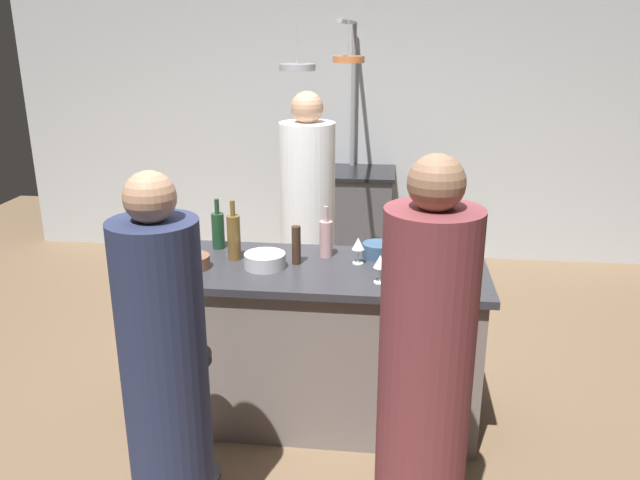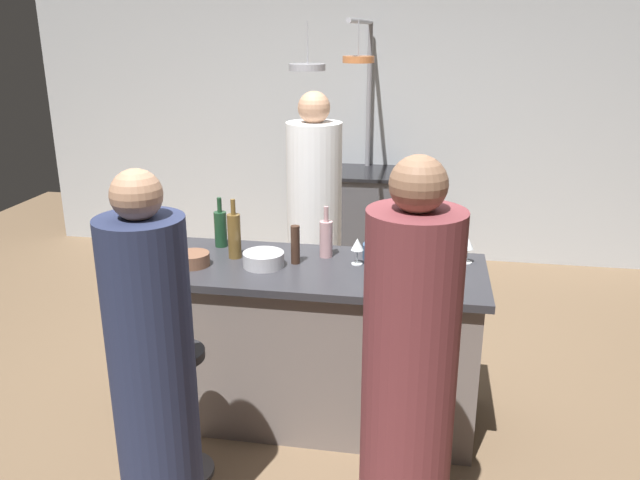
% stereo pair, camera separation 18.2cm
% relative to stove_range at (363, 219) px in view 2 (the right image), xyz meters
% --- Properties ---
extents(ground_plane, '(9.00, 9.00, 0.00)m').
position_rel_stove_range_xyz_m(ground_plane, '(0.00, -2.45, -0.45)').
color(ground_plane, brown).
extents(back_wall, '(6.40, 0.16, 2.60)m').
position_rel_stove_range_xyz_m(back_wall, '(0.00, 0.40, 0.85)').
color(back_wall, '#B2B7BC').
rests_on(back_wall, ground_plane).
extents(kitchen_island, '(1.80, 0.72, 0.90)m').
position_rel_stove_range_xyz_m(kitchen_island, '(0.00, -2.45, 0.01)').
color(kitchen_island, slate).
rests_on(kitchen_island, ground_plane).
extents(stove_range, '(0.80, 0.64, 0.89)m').
position_rel_stove_range_xyz_m(stove_range, '(0.00, 0.00, 0.00)').
color(stove_range, '#47474C').
rests_on(stove_range, ground_plane).
extents(chef, '(0.36, 0.36, 1.73)m').
position_rel_stove_range_xyz_m(chef, '(-0.18, -1.52, 0.35)').
color(chef, white).
rests_on(chef, ground_plane).
extents(bar_stool_left, '(0.28, 0.28, 0.68)m').
position_rel_stove_range_xyz_m(bar_stool_left, '(-0.54, -3.07, -0.07)').
color(bar_stool_left, '#4C4C51').
rests_on(bar_stool_left, ground_plane).
extents(guest_left, '(0.34, 0.34, 1.62)m').
position_rel_stove_range_xyz_m(guest_left, '(-0.48, -3.44, 0.30)').
color(guest_left, '#262D4C').
rests_on(guest_left, ground_plane).
extents(bar_stool_right, '(0.28, 0.28, 0.68)m').
position_rel_stove_range_xyz_m(bar_stool_right, '(0.57, -3.07, -0.07)').
color(bar_stool_right, '#4C4C51').
rests_on(bar_stool_right, ground_plane).
extents(guest_right, '(0.36, 0.36, 1.70)m').
position_rel_stove_range_xyz_m(guest_right, '(0.54, -3.41, 0.34)').
color(guest_right, brown).
rests_on(guest_right, ground_plane).
extents(overhead_pot_rack, '(0.59, 1.50, 2.17)m').
position_rel_stove_range_xyz_m(overhead_pot_rack, '(-0.07, -0.48, 1.18)').
color(overhead_pot_rack, gray).
rests_on(overhead_pot_rack, ground_plane).
extents(pepper_mill, '(0.05, 0.05, 0.21)m').
position_rel_stove_range_xyz_m(pepper_mill, '(-0.11, -2.42, 0.56)').
color(pepper_mill, '#382319').
rests_on(pepper_mill, kitchen_island).
extents(wine_bottle_amber, '(0.07, 0.07, 0.33)m').
position_rel_stove_range_xyz_m(wine_bottle_amber, '(-0.46, -2.38, 0.58)').
color(wine_bottle_amber, brown).
rests_on(wine_bottle_amber, kitchen_island).
extents(wine_bottle_red, '(0.07, 0.07, 0.29)m').
position_rel_stove_range_xyz_m(wine_bottle_red, '(0.58, -2.64, 0.56)').
color(wine_bottle_red, '#143319').
rests_on(wine_bottle_red, kitchen_island).
extents(wine_bottle_rose, '(0.07, 0.07, 0.29)m').
position_rel_stove_range_xyz_m(wine_bottle_rose, '(0.03, -2.28, 0.56)').
color(wine_bottle_rose, '#B78C8E').
rests_on(wine_bottle_rose, kitchen_island).
extents(wine_bottle_dark, '(0.07, 0.07, 0.29)m').
position_rel_stove_range_xyz_m(wine_bottle_dark, '(0.43, -2.49, 0.56)').
color(wine_bottle_dark, black).
rests_on(wine_bottle_dark, kitchen_island).
extents(wine_bottle_green, '(0.07, 0.07, 0.29)m').
position_rel_stove_range_xyz_m(wine_bottle_green, '(-0.60, -2.21, 0.56)').
color(wine_bottle_green, '#193D23').
rests_on(wine_bottle_green, kitchen_island).
extents(wine_glass_near_left_guest, '(0.07, 0.07, 0.15)m').
position_rel_stove_range_xyz_m(wine_glass_near_left_guest, '(0.21, -2.37, 0.56)').
color(wine_glass_near_left_guest, silver).
rests_on(wine_glass_near_left_guest, kitchen_island).
extents(wine_glass_near_right_guest, '(0.07, 0.07, 0.15)m').
position_rel_stove_range_xyz_m(wine_glass_near_right_guest, '(0.79, -2.25, 0.56)').
color(wine_glass_near_right_guest, silver).
rests_on(wine_glass_near_right_guest, kitchen_island).
extents(wine_glass_by_chef, '(0.07, 0.07, 0.15)m').
position_rel_stove_range_xyz_m(wine_glass_by_chef, '(0.34, -2.63, 0.56)').
color(wine_glass_by_chef, silver).
rests_on(wine_glass_by_chef, kitchen_island).
extents(mixing_bowl_blue, '(0.17, 0.17, 0.08)m').
position_rel_stove_range_xyz_m(mixing_bowl_blue, '(0.32, -2.26, 0.49)').
color(mixing_bowl_blue, '#334C6B').
rests_on(mixing_bowl_blue, kitchen_island).
extents(mixing_bowl_wooden, '(0.18, 0.18, 0.07)m').
position_rel_stove_range_xyz_m(mixing_bowl_wooden, '(-0.65, -2.54, 0.49)').
color(mixing_bowl_wooden, brown).
rests_on(mixing_bowl_wooden, kitchen_island).
extents(mixing_bowl_steel, '(0.22, 0.22, 0.08)m').
position_rel_stove_range_xyz_m(mixing_bowl_steel, '(-0.27, -2.49, 0.49)').
color(mixing_bowl_steel, '#B7B7BC').
rests_on(mixing_bowl_steel, kitchen_island).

